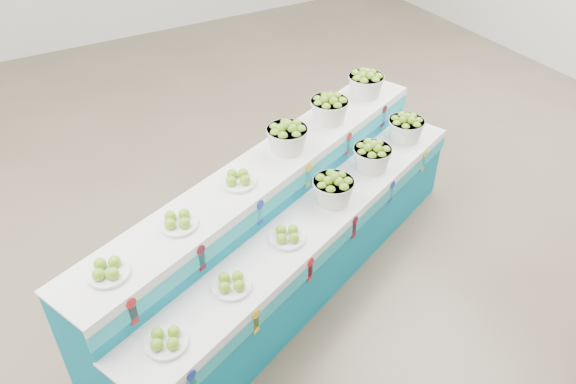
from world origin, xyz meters
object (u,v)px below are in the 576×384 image
object	(u,v)px
basket_lower_left	(333,189)
basket_upper_right	(366,83)
plate_upper_mid	(178,220)
display_stand	(288,228)

from	to	relation	value
basket_lower_left	basket_upper_right	size ratio (longest dim) A/B	1.00
basket_lower_left	plate_upper_mid	world-z (taller)	plate_upper_mid
plate_upper_mid	basket_lower_left	bearing A→B (deg)	1.38
display_stand	plate_upper_mid	xyz separation A→B (m)	(-0.92, -0.13, 0.56)
basket_upper_right	basket_lower_left	bearing A→B (deg)	-136.32
basket_lower_left	plate_upper_mid	distance (m)	1.28
plate_upper_mid	basket_upper_right	world-z (taller)	basket_upper_right
basket_lower_left	plate_upper_mid	xyz separation A→B (m)	(-1.26, -0.03, 0.23)
plate_upper_mid	basket_upper_right	size ratio (longest dim) A/B	0.80
display_stand	basket_upper_right	distance (m)	1.60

